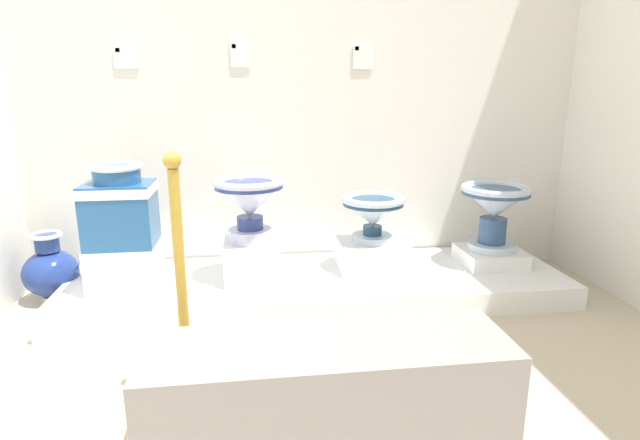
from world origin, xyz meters
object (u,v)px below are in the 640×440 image
Objects in this scene: info_placard_third at (363,56)px; antique_toilet_squat_floral at (495,205)px; plinth_block_tall_cobalt at (126,266)px; plinth_block_pale_glazed at (251,260)px; antique_toilet_pale_glazed at (249,199)px; info_placard_first at (126,57)px; plinth_block_leftmost at (372,255)px; decorative_vase_spare at (51,271)px; museum_bench at (329,398)px; stanchion_post_near_left at (185,336)px; plinth_block_squat_floral at (490,257)px; antique_toilet_tall_cobalt at (120,205)px; info_placard_second at (240,54)px; antique_toilet_leftmost at (373,211)px.

antique_toilet_squat_floral is at bearing -26.52° from info_placard_third.
plinth_block_tall_cobalt is 0.87× the size of antique_toilet_squat_floral.
info_placard_third reaches higher than plinth_block_pale_glazed.
plinth_block_pale_glazed is 1.40m from info_placard_third.
antique_toilet_pale_glazed is at bearing -149.76° from info_placard_third.
plinth_block_pale_glazed is 2.48× the size of info_placard_first.
antique_toilet_pale_glazed is 0.81m from plinth_block_leftmost.
decorative_vase_spare is 0.34× the size of museum_bench.
info_placard_third is 0.13× the size of museum_bench.
plinth_block_squat_floral is at bearing 30.11° from stanchion_post_near_left.
info_placard_first is 0.90× the size of info_placard_third.
antique_toilet_squat_floral reaches higher than plinth_block_tall_cobalt.
antique_toilet_tall_cobalt is 0.89m from info_placard_first.
museum_bench is (-0.47, -1.37, -0.02)m from plinth_block_leftmost.
info_placard_third is at bearing 30.24° from antique_toilet_pale_glazed.
info_placard_third is 2.00m from stanchion_post_near_left.
antique_toilet_pale_glazed is 0.89m from info_placard_second.
info_placard_third is at bearing 74.67° from museum_bench.
antique_toilet_pale_glazed is 1.51m from plinth_block_squat_floral.
plinth_block_tall_cobalt is 0.67m from plinth_block_pale_glazed.
antique_toilet_squat_floral is at bearing 1.78° from plinth_block_pale_glazed.
antique_toilet_squat_floral is 1.84m from museum_bench.
info_placard_third reaches higher than antique_toilet_tall_cobalt.
antique_toilet_tall_cobalt reaches higher than plinth_block_pale_glazed.
plinth_block_squat_floral is at bearing -2.50° from decorative_vase_spare.
info_placard_first is (-0.67, 0.42, 0.76)m from antique_toilet_pale_glazed.
info_placard_first reaches higher than antique_toilet_tall_cobalt.
info_placard_first is at bearing 148.26° from antique_toilet_pale_glazed.
plinth_block_tall_cobalt is at bearing -176.76° from plinth_block_pale_glazed.
stanchion_post_near_left reaches higher than plinth_block_pale_glazed.
antique_toilet_leftmost is at bearing 46.17° from stanchion_post_near_left.
antique_toilet_leftmost is at bearing -3.04° from decorative_vase_spare.
info_placard_first is (-2.13, 0.37, 0.85)m from antique_toilet_squat_floral.
info_placard_first reaches higher than plinth_block_tall_cobalt.
plinth_block_pale_glazed is 1.33m from museum_bench.
plinth_block_pale_glazed is at bearing 3.24° from plinth_block_tall_cobalt.
antique_toilet_squat_floral is (2.13, 0.08, 0.25)m from plinth_block_tall_cobalt.
antique_toilet_pale_glazed is 1.22m from decorative_vase_spare.
info_placard_first is 1.38m from info_placard_third.
plinth_block_tall_cobalt is 0.91× the size of antique_toilet_pale_glazed.
info_placard_first reaches higher than decorative_vase_spare.
plinth_block_pale_glazed is 1.48m from antique_toilet_squat_floral.
antique_toilet_tall_cobalt is at bearing -90.10° from info_placard_first.
plinth_block_leftmost is 0.34× the size of museum_bench.
antique_toilet_pale_glazed is at bearing -178.22° from plinth_block_squat_floral.
info_placard_first reaches higher than antique_toilet_leftmost.
decorative_vase_spare is at bearing -166.97° from info_placard_second.
antique_toilet_squat_floral is 1.20m from info_placard_third.
antique_toilet_pale_glazed reaches higher than antique_toilet_leftmost.
plinth_block_tall_cobalt is at bearing -175.93° from antique_toilet_leftmost.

